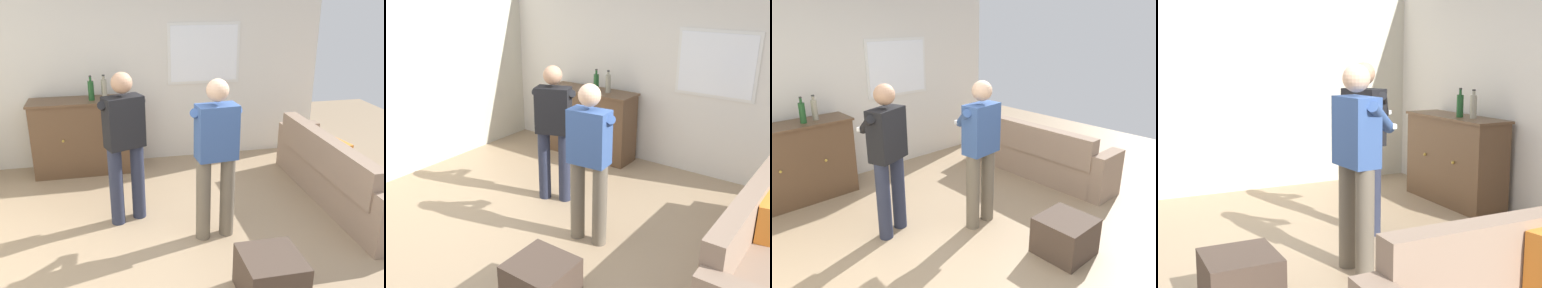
{
  "view_description": "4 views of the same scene",
  "coord_description": "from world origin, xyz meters",
  "views": [
    {
      "loc": [
        -0.64,
        -3.48,
        2.5
      ],
      "look_at": [
        0.16,
        0.28,
        1.06
      ],
      "focal_mm": 40.0,
      "sensor_mm": 36.0,
      "label": 1
    },
    {
      "loc": [
        2.61,
        -2.9,
        2.56
      ],
      "look_at": [
        0.32,
        0.26,
        1.08
      ],
      "focal_mm": 40.0,
      "sensor_mm": 36.0,
      "label": 2
    },
    {
      "loc": [
        -2.35,
        -2.44,
        2.31
      ],
      "look_at": [
        0.13,
        0.29,
        1.05
      ],
      "focal_mm": 35.0,
      "sensor_mm": 36.0,
      "label": 3
    },
    {
      "loc": [
        4.1,
        -1.56,
        1.74
      ],
      "look_at": [
        0.28,
        0.32,
        1.04
      ],
      "focal_mm": 50.0,
      "sensor_mm": 36.0,
      "label": 4
    }
  ],
  "objects": [
    {
      "name": "ground",
      "position": [
        0.0,
        0.0,
        0.0
      ],
      "size": [
        10.4,
        10.4,
        0.0
      ],
      "primitive_type": "plane",
      "color": "#9E8466"
    },
    {
      "name": "wall_back_with_window",
      "position": [
        0.02,
        2.66,
        1.4
      ],
      "size": [
        5.2,
        0.15,
        2.8
      ],
      "color": "silver",
      "rests_on": "ground"
    },
    {
      "name": "couch",
      "position": [
        2.04,
        0.79,
        0.32
      ],
      "size": [
        0.57,
        2.45,
        0.83
      ],
      "color": "gray",
      "rests_on": "ground"
    },
    {
      "name": "sideboard_cabinet",
      "position": [
        -0.93,
        2.3,
        0.52
      ],
      "size": [
        1.43,
        0.49,
        1.05
      ],
      "color": "brown",
      "rests_on": "ground"
    },
    {
      "name": "bottle_wine_green",
      "position": [
        -0.8,
        2.25,
        1.18
      ],
      "size": [
        0.08,
        0.08,
        0.33
      ],
      "color": "#1E4C23",
      "rests_on": "sideboard_cabinet"
    },
    {
      "name": "bottle_liquor_amber",
      "position": [
        -0.63,
        2.3,
        1.18
      ],
      "size": [
        0.08,
        0.08,
        0.33
      ],
      "color": "gray",
      "rests_on": "sideboard_cabinet"
    },
    {
      "name": "ottoman",
      "position": [
        0.63,
        -0.69,
        0.2
      ],
      "size": [
        0.51,
        0.51,
        0.39
      ],
      "primitive_type": "cube",
      "color": "#47382D",
      "rests_on": "ground"
    },
    {
      "name": "person_standing_left",
      "position": [
        -0.46,
        0.84,
        0.94
      ],
      "size": [
        0.52,
        0.52,
        1.68
      ],
      "color": "#282D42",
      "rests_on": "ground"
    },
    {
      "name": "person_standing_right",
      "position": [
        0.41,
        0.33,
        0.94
      ],
      "size": [
        0.56,
        0.49,
        1.68
      ],
      "color": "#6B6051",
      "rests_on": "ground"
    }
  ]
}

